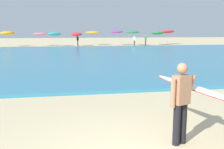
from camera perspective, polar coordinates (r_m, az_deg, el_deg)
name	(u,v)px	position (r m, az deg, el deg)	size (l,w,h in m)	color
sea	(80,56)	(23.50, -7.16, 4.03)	(120.00, 28.00, 0.14)	teal
surfer_with_board	(190,95)	(5.68, 16.79, -4.35)	(1.36, 2.54, 1.73)	black
beach_umbrella_0	(7,33)	(40.81, -22.10, 8.46)	(1.98, 1.99, 2.28)	beige
beach_umbrella_1	(40,34)	(41.10, -15.61, 8.62)	(2.07, 2.08, 2.06)	beige
beach_umbrella_2	(54,34)	(39.57, -12.64, 8.70)	(1.95, 1.99, 2.16)	beige
beach_umbrella_3	(76,34)	(39.86, -7.87, 8.82)	(1.73, 1.75, 2.11)	beige
beach_umbrella_4	(93,32)	(42.18, -4.30, 9.25)	(2.23, 2.24, 2.30)	beige
beach_umbrella_5	(117,32)	(41.78, 1.07, 9.41)	(2.00, 2.01, 2.36)	beige
beach_umbrella_6	(132,32)	(40.77, 4.55, 9.38)	(2.19, 2.21, 2.43)	beige
beach_umbrella_7	(158,33)	(42.88, 10.03, 9.04)	(2.03, 2.07, 2.32)	beige
beach_umbrella_8	(168,32)	(45.21, 12.17, 9.24)	(2.17, 2.21, 2.51)	beige
beachgoer_near_row_left	(146,40)	(41.52, 7.43, 7.55)	(0.32, 0.20, 1.58)	#383842
beachgoer_near_row_mid	(78,40)	(40.23, -7.60, 7.48)	(0.32, 0.20, 1.58)	#383842
beachgoer_near_row_right	(134,40)	(39.74, 4.96, 7.50)	(0.32, 0.20, 1.58)	#383842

